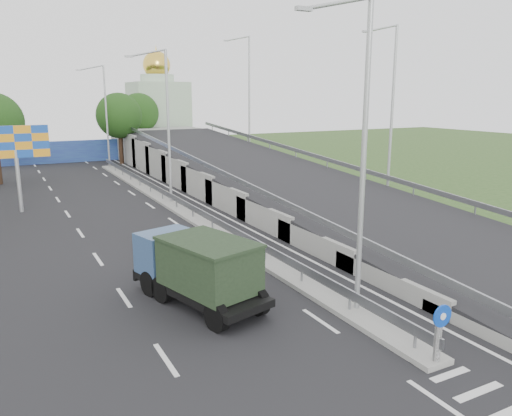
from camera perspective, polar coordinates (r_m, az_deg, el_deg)
ground at (r=14.16m, az=26.75°, el=-19.94°), size 160.00×160.00×0.00m
road_surface at (r=28.44m, az=-12.16°, el=-2.46°), size 26.00×90.00×0.04m
median at (r=32.98m, az=-9.06°, el=-0.05°), size 1.00×44.00×0.20m
overpass_ramp at (r=35.72m, az=2.32°, el=3.78°), size 10.00×50.00×3.50m
median_guardrail at (r=32.85m, az=-9.10°, el=1.05°), size 0.09×44.00×0.71m
sign_bollard at (r=14.81m, az=20.20°, el=-13.25°), size 0.64×0.23×1.67m
lamp_post_near at (r=16.29m, az=11.75°, el=7.13°), size 2.74×0.18×10.08m
lamp_post_mid at (r=34.15m, az=-10.33°, el=10.02°), size 2.74×0.18×10.08m
lamp_post_far at (r=53.54m, az=-16.96°, el=10.61°), size 2.74×0.18×10.08m
blue_wall at (r=59.16m, az=-21.72°, el=5.94°), size 30.00×0.50×2.40m
church at (r=69.55m, az=-11.08°, el=10.89°), size 7.00×7.00×13.80m
billboard at (r=34.68m, az=-25.83°, el=6.31°), size 4.00×0.24×5.50m
tree_median_far at (r=55.91m, az=-15.39°, el=10.13°), size 4.80×4.80×7.60m
tree_ramp_far at (r=63.65m, az=-13.24°, el=10.52°), size 4.80×4.80×7.60m
dump_truck at (r=17.97m, az=-6.80°, el=-6.65°), size 3.49×6.03×2.51m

